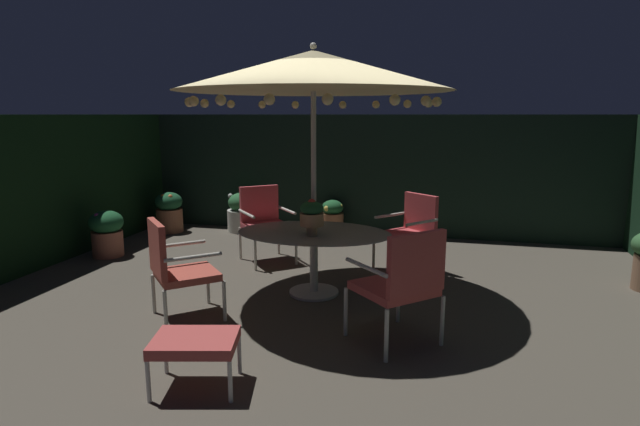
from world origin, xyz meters
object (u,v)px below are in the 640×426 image
(patio_chair_north, at_px, (402,280))
(potted_plant_right_near, at_px, (169,211))
(potted_plant_left_far, at_px, (242,212))
(centerpiece_planter, at_px, (312,214))
(patio_chair_northeast, at_px, (411,227))
(patio_chair_east, at_px, (264,219))
(patio_dining_table, at_px, (314,242))
(patio_chair_southeast, at_px, (175,265))
(ottoman_footrest, at_px, (195,344))
(potted_plant_right_far, at_px, (332,217))
(patio_umbrella, at_px, (313,71))
(potted_plant_back_center, at_px, (107,232))

(patio_chair_north, bearing_deg, potted_plant_right_near, 140.63)
(potted_plant_right_near, xyz_separation_m, potted_plant_left_far, (1.19, 0.34, -0.02))
(centerpiece_planter, relative_size, patio_chair_northeast, 0.40)
(patio_chair_east, distance_m, potted_plant_left_far, 1.88)
(patio_dining_table, xyz_separation_m, patio_chair_southeast, (-1.11, -1.03, -0.04))
(patio_chair_northeast, bearing_deg, ottoman_footrest, -111.70)
(patio_chair_east, distance_m, potted_plant_right_far, 1.78)
(centerpiece_planter, distance_m, patio_chair_northeast, 1.69)
(potted_plant_right_far, bearing_deg, patio_chair_north, -69.22)
(patio_chair_southeast, bearing_deg, patio_chair_east, 86.95)
(patio_chair_east, bearing_deg, patio_dining_table, -48.89)
(patio_chair_north, distance_m, patio_chair_northeast, 2.23)
(patio_chair_southeast, bearing_deg, patio_dining_table, 42.80)
(patio_umbrella, xyz_separation_m, ottoman_footrest, (-0.33, -2.15, -2.07))
(patio_umbrella, height_order, patio_chair_southeast, patio_umbrella)
(patio_chair_north, height_order, potted_plant_right_near, patio_chair_north)
(ottoman_footrest, xyz_separation_m, potted_plant_right_near, (-2.83, 4.53, 0.01))
(potted_plant_back_center, bearing_deg, potted_plant_right_far, 35.65)
(patio_chair_northeast, xyz_separation_m, ottoman_footrest, (-1.31, -3.29, -0.23))
(patio_chair_southeast, height_order, ottoman_footrest, patio_chair_southeast)
(patio_chair_east, bearing_deg, patio_chair_north, -47.26)
(patio_chair_north, bearing_deg, patio_dining_table, 134.37)
(potted_plant_right_near, bearing_deg, ottoman_footrest, -57.97)
(patio_chair_east, relative_size, ottoman_footrest, 1.46)
(patio_umbrella, xyz_separation_m, potted_plant_right_near, (-3.16, 2.38, -2.06))
(centerpiece_planter, xyz_separation_m, ottoman_footrest, (-0.36, -1.94, -0.60))
(patio_umbrella, bearing_deg, patio_dining_table, -11.51)
(centerpiece_planter, relative_size, patio_chair_north, 0.38)
(patio_dining_table, relative_size, potted_plant_right_near, 2.51)
(patio_dining_table, distance_m, potted_plant_back_center, 3.32)
(patio_umbrella, xyz_separation_m, patio_chair_southeast, (-1.11, -1.03, -1.86))
(patio_chair_north, relative_size, patio_chair_southeast, 1.05)
(patio_dining_table, xyz_separation_m, patio_chair_east, (-0.99, 1.14, -0.01))
(potted_plant_right_near, height_order, potted_plant_back_center, potted_plant_right_near)
(patio_chair_northeast, height_order, ottoman_footrest, patio_chair_northeast)
(patio_umbrella, xyz_separation_m, potted_plant_back_center, (-3.21, 0.79, -2.06))
(patio_umbrella, distance_m, patio_chair_north, 2.36)
(centerpiece_planter, height_order, patio_chair_north, centerpiece_planter)
(patio_umbrella, distance_m, patio_chair_southeast, 2.39)
(patio_chair_north, relative_size, patio_chair_northeast, 1.06)
(centerpiece_planter, distance_m, potted_plant_left_far, 3.60)
(potted_plant_right_near, distance_m, potted_plant_right_far, 2.78)
(patio_chair_east, bearing_deg, potted_plant_left_far, 121.69)
(potted_plant_right_near, bearing_deg, potted_plant_right_far, 8.61)
(patio_dining_table, height_order, potted_plant_right_far, patio_dining_table)
(patio_chair_southeast, bearing_deg, ottoman_footrest, -55.21)
(patio_dining_table, height_order, patio_chair_southeast, patio_chair_southeast)
(patio_chair_northeast, distance_m, potted_plant_left_far, 3.36)
(patio_chair_north, bearing_deg, patio_umbrella, 134.37)
(patio_chair_east, relative_size, potted_plant_left_far, 1.51)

